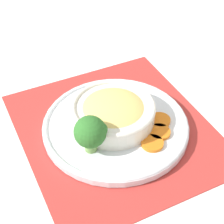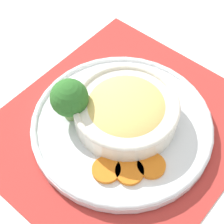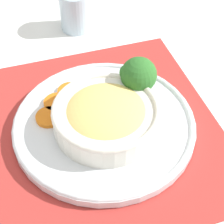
# 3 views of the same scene
# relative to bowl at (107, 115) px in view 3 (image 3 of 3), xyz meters

# --- Properties ---
(ground_plane) EXTENTS (4.00, 4.00, 0.00)m
(ground_plane) POSITION_rel_bowl_xyz_m (-0.00, 0.01, -0.05)
(ground_plane) COLOR white
(placemat) EXTENTS (0.43, 0.48, 0.00)m
(placemat) POSITION_rel_bowl_xyz_m (-0.00, 0.01, -0.05)
(placemat) COLOR #B2332D
(placemat) RESTS_ON ground_plane
(plate) EXTENTS (0.33, 0.33, 0.02)m
(plate) POSITION_rel_bowl_xyz_m (-0.00, 0.01, -0.03)
(plate) COLOR silver
(plate) RESTS_ON placemat
(bowl) EXTENTS (0.19, 0.19, 0.05)m
(bowl) POSITION_rel_bowl_xyz_m (0.00, 0.00, 0.00)
(bowl) COLOR silver
(bowl) RESTS_ON plate
(broccoli_floret) EXTENTS (0.07, 0.07, 0.08)m
(broccoli_floret) POSITION_rel_bowl_xyz_m (0.08, 0.05, 0.02)
(broccoli_floret) COLOR #759E51
(broccoli_floret) RESTS_ON plate
(carrot_slice_near) EXTENTS (0.05, 0.05, 0.01)m
(carrot_slice_near) POSITION_rel_bowl_xyz_m (-0.04, 0.10, -0.02)
(carrot_slice_near) COLOR orange
(carrot_slice_near) RESTS_ON plate
(carrot_slice_middle) EXTENTS (0.05, 0.05, 0.01)m
(carrot_slice_middle) POSITION_rel_bowl_xyz_m (-0.07, 0.08, -0.02)
(carrot_slice_middle) COLOR orange
(carrot_slice_middle) RESTS_ON plate
(carrot_slice_far) EXTENTS (0.05, 0.05, 0.01)m
(carrot_slice_far) POSITION_rel_bowl_xyz_m (-0.09, 0.05, -0.02)
(carrot_slice_far) COLOR orange
(carrot_slice_far) RESTS_ON plate
(water_glass) EXTENTS (0.07, 0.07, 0.09)m
(water_glass) POSITION_rel_bowl_xyz_m (0.04, 0.34, -0.01)
(water_glass) COLOR silver
(water_glass) RESTS_ON ground_plane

